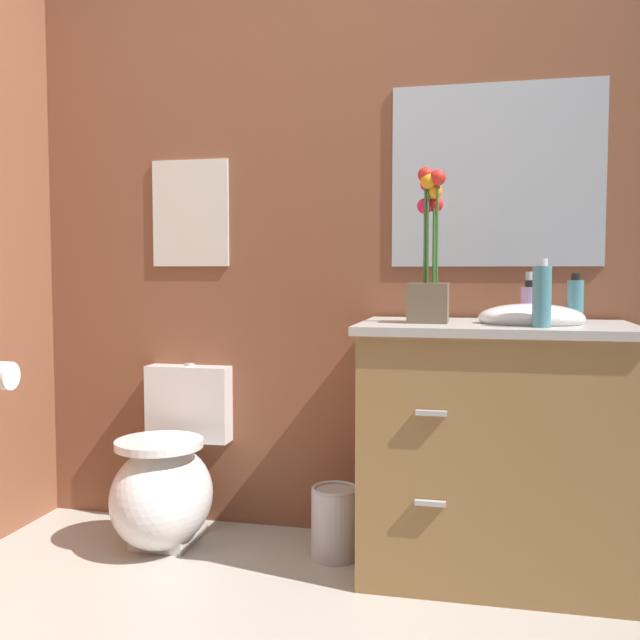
{
  "coord_description": "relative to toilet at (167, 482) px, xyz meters",
  "views": [
    {
      "loc": [
        0.56,
        -1.44,
        1.08
      ],
      "look_at": [
        -0.01,
        1.09,
        0.91
      ],
      "focal_mm": 40.47,
      "sensor_mm": 36.0,
      "label": 1
    }
  ],
  "objects": [
    {
      "name": "wall_back",
      "position": [
        0.86,
        0.3,
        1.01
      ],
      "size": [
        4.12,
        0.05,
        2.5
      ],
      "primitive_type": "cube",
      "color": "brown",
      "rests_on": "ground_plane"
    },
    {
      "name": "toilet",
      "position": [
        0.0,
        0.0,
        0.0
      ],
      "size": [
        0.38,
        0.59,
        0.69
      ],
      "color": "white",
      "rests_on": "ground_plane"
    },
    {
      "name": "vanity_cabinet",
      "position": [
        1.26,
        -0.03,
        0.22
      ],
      "size": [
        0.94,
        0.56,
        1.08
      ],
      "color": "#9E7242",
      "rests_on": "ground_plane"
    },
    {
      "name": "flower_vase",
      "position": [
        1.03,
        -0.05,
        0.85
      ],
      "size": [
        0.14,
        0.14,
        0.54
      ],
      "color": "brown",
      "rests_on": "vanity_cabinet"
    },
    {
      "name": "soap_bottle",
      "position": [
        1.4,
        -0.18,
        0.76
      ],
      "size": [
        0.06,
        0.06,
        0.22
      ],
      "color": "teal",
      "rests_on": "vanity_cabinet"
    },
    {
      "name": "lotion_bottle",
      "position": [
        1.38,
        0.02,
        0.72
      ],
      "size": [
        0.07,
        0.07,
        0.15
      ],
      "color": "#B28CBF",
      "rests_on": "vanity_cabinet"
    },
    {
      "name": "hand_wash_bottle",
      "position": [
        1.53,
        0.01,
        0.74
      ],
      "size": [
        0.05,
        0.05,
        0.17
      ],
      "color": "teal",
      "rests_on": "vanity_cabinet"
    },
    {
      "name": "trash_bin",
      "position": [
        0.68,
        -0.0,
        -0.11
      ],
      "size": [
        0.18,
        0.18,
        0.27
      ],
      "color": "#B7B7BC",
      "rests_on": "ground_plane"
    },
    {
      "name": "wall_poster",
      "position": [
        0.0,
        0.27,
        1.08
      ],
      "size": [
        0.34,
        0.01,
        0.45
      ],
      "primitive_type": "cube",
      "color": "silver"
    },
    {
      "name": "wall_mirror",
      "position": [
        1.26,
        0.27,
        1.21
      ],
      "size": [
        0.8,
        0.01,
        0.7
      ],
      "primitive_type": "cube",
      "color": "#B2BCC6"
    }
  ]
}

